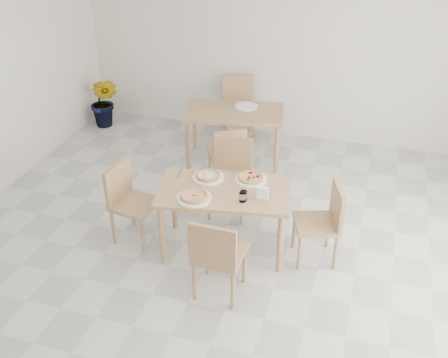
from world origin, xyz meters
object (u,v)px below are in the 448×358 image
(chair_west, at_px, (129,198))
(plate_margherita, at_px, (194,198))
(chair_south, at_px, (217,254))
(chair_back_n, at_px, (238,103))
(pizza_mushroom, at_px, (208,175))
(chair_back_s, at_px, (228,153))
(pizza_margherita, at_px, (194,196))
(napkin_holder, at_px, (263,194))
(potted_plant, at_px, (104,102))
(tumbler_a, at_px, (243,196))
(second_table, at_px, (234,117))
(pizza_pepperoni, at_px, (251,177))
(tumbler_b, at_px, (242,197))
(plate_mushroom, at_px, (208,177))
(main_table, at_px, (224,197))
(plate_pepperoni, at_px, (251,179))
(chair_north, at_px, (231,171))
(chair_east, at_px, (325,218))
(plate_empty, at_px, (246,106))

(chair_west, xyz_separation_m, plate_margherita, (0.81, -0.14, 0.24))
(chair_south, distance_m, chair_back_n, 3.58)
(pizza_mushroom, height_order, chair_back_s, chair_back_s)
(pizza_margherita, bearing_deg, chair_west, 170.00)
(napkin_holder, height_order, potted_plant, napkin_holder)
(pizza_margherita, xyz_separation_m, tumbler_a, (0.48, 0.12, 0.02))
(chair_back_s, bearing_deg, potted_plant, -57.72)
(pizza_mushroom, height_order, second_table, pizza_mushroom)
(pizza_pepperoni, distance_m, second_table, 1.84)
(chair_back_n, bearing_deg, tumbler_b, -95.70)
(pizza_mushroom, bearing_deg, plate_mushroom, 90.00)
(main_table, xyz_separation_m, chair_south, (0.16, -0.74, -0.13))
(tumbler_b, xyz_separation_m, napkin_holder, (0.18, 0.10, 0.02))
(plate_pepperoni, relative_size, chair_back_n, 0.37)
(chair_north, xyz_separation_m, napkin_holder, (0.57, -0.81, 0.28))
(tumbler_a, height_order, tumbler_b, tumbler_a)
(chair_west, bearing_deg, plate_margherita, -92.00)
(pizza_pepperoni, xyz_separation_m, second_table, (-0.68, 1.71, -0.13))
(chair_east, relative_size, second_table, 0.60)
(chair_south, height_order, plate_pepperoni, chair_south)
(pizza_margherita, bearing_deg, tumbler_b, 11.46)
(chair_back_n, distance_m, plate_empty, 0.68)
(chair_north, xyz_separation_m, pizza_pepperoni, (0.36, -0.48, 0.25))
(chair_west, bearing_deg, potted_plant, 41.20)
(chair_east, height_order, plate_pepperoni, chair_east)
(main_table, relative_size, plate_margherita, 4.18)
(pizza_mushroom, height_order, potted_plant, potted_plant)
(chair_south, xyz_separation_m, chair_west, (-1.21, 0.64, -0.01))
(chair_north, distance_m, second_table, 1.27)
(chair_north, xyz_separation_m, tumbler_a, (0.39, -0.88, 0.27))
(main_table, xyz_separation_m, chair_back_n, (-0.62, 2.75, -0.12))
(chair_east, height_order, plate_mushroom, chair_east)
(plate_margherita, distance_m, tumbler_a, 0.49)
(tumbler_b, relative_size, napkin_holder, 0.69)
(tumbler_a, bearing_deg, second_table, 108.45)
(chair_south, xyz_separation_m, tumbler_a, (0.08, 0.62, 0.27))
(chair_east, relative_size, plate_mushroom, 2.58)
(pizza_mushroom, bearing_deg, chair_east, -1.44)
(main_table, relative_size, pizza_mushroom, 4.69)
(pizza_pepperoni, relative_size, second_table, 0.22)
(plate_mushroom, height_order, potted_plant, potted_plant)
(tumbler_a, bearing_deg, plate_margherita, -165.55)
(pizza_pepperoni, height_order, potted_plant, potted_plant)
(plate_margherita, relative_size, plate_pepperoni, 1.03)
(plate_pepperoni, bearing_deg, tumbler_a, -86.16)
(main_table, bearing_deg, chair_back_s, 94.77)
(chair_west, height_order, plate_mushroom, chair_west)
(chair_east, bearing_deg, tumbler_a, -89.93)
(plate_mushroom, bearing_deg, pizza_mushroom, -90.00)
(plate_margherita, bearing_deg, pizza_pepperoni, 49.31)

